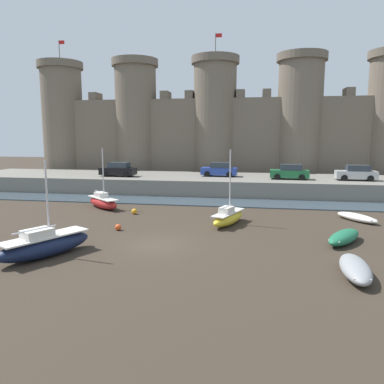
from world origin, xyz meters
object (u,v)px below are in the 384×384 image
Objects in this scene: sailboat_midflat_left at (228,217)px; mooring_buoy_mid_mud at (134,211)px; car_quay_east at (290,172)px; car_quay_centre_west at (356,173)px; car_quay_centre_east at (118,170)px; sailboat_foreground_left at (45,245)px; rowboat_foreground_centre at (357,217)px; mooring_buoy_near_shore at (118,227)px; rowboat_foreground_right at (355,268)px; rowboat_near_channel_right at (344,237)px; car_quay_west at (219,170)px; sailboat_midflat_right at (103,202)px.

mooring_buoy_mid_mud is at bearing 163.62° from sailboat_midflat_left.
mooring_buoy_mid_mud is at bearing -137.58° from car_quay_east.
car_quay_centre_west is 1.00× the size of car_quay_centre_east.
sailboat_foreground_left is 1.32× the size of car_quay_east.
rowboat_foreground_centre is 0.85× the size of car_quay_centre_west.
sailboat_foreground_left reaches higher than car_quay_centre_west.
car_quay_centre_east is at bearing 116.09° from mooring_buoy_mid_mud.
mooring_buoy_near_shore is 26.69m from car_quay_centre_west.
sailboat_midflat_left is (-9.65, -2.83, 0.27)m from rowboat_foreground_centre.
sailboat_midflat_left is 12.53× the size of mooring_buoy_near_shore.
rowboat_foreground_right is at bearing -54.45° from sailboat_midflat_left.
rowboat_near_channel_right is 8.35× the size of mooring_buoy_mid_mud.
rowboat_near_channel_right is 0.93× the size of car_quay_west.
rowboat_near_channel_right is at bearing -2.55° from mooring_buoy_near_shore.
sailboat_foreground_left is at bearing -132.30° from car_quay_centre_west.
mooring_buoy_mid_mud is (1.27, 11.33, -0.44)m from sailboat_foreground_left.
sailboat_midflat_right is 12.28× the size of mooring_buoy_near_shore.
sailboat_foreground_left is 1.02× the size of sailboat_midflat_right.
sailboat_midflat_left is 11.81× the size of mooring_buoy_mid_mud.
car_quay_east reaches higher than mooring_buoy_near_shore.
sailboat_midflat_right is 1.29× the size of car_quay_west.
mooring_buoy_near_shore is (4.18, -7.26, -0.36)m from sailboat_midflat_right.
car_quay_centre_east is (-2.24, 9.94, 1.95)m from sailboat_midflat_right.
mooring_buoy_near_shore is at bearing -126.26° from car_quay_east.
sailboat_foreground_left is 1.54× the size of rowboat_foreground_centre.
rowboat_near_channel_right is at bearing -40.22° from car_quay_centre_east.
rowboat_near_channel_right is (-2.34, -6.42, 0.10)m from rowboat_foreground_centre.
sailboat_midflat_left is 19.44m from car_quay_centre_west.
car_quay_east is at bearing 58.01° from sailboat_foreground_left.
sailboat_midflat_left is 8.15m from rowboat_near_channel_right.
sailboat_foreground_left reaches higher than rowboat_foreground_centre.
rowboat_foreground_centre is at bearing 16.33° from sailboat_midflat_left.
car_quay_west is (-14.65, 1.43, 0.00)m from car_quay_centre_west.
rowboat_near_channel_right is 0.93× the size of car_quay_centre_east.
car_quay_west is (5.15, 19.19, 2.32)m from mooring_buoy_near_shore.
sailboat_foreground_left is at bearing 179.16° from rowboat_foreground_right.
rowboat_foreground_centre is 12.75m from car_quay_east.
rowboat_foreground_right is 24.03m from car_quay_east.
sailboat_foreground_left is 6.35m from mooring_buoy_near_shore.
rowboat_foreground_right is at bearing -97.34° from rowboat_near_channel_right.
car_quay_centre_west is at bearing 1.01° from car_quay_east.
car_quay_centre_east and car_quay_east have the same top height.
car_quay_centre_west reaches higher than mooring_buoy_mid_mud.
car_quay_centre_east is 1.00× the size of car_quay_west.
mooring_buoy_near_shore is (-14.69, 0.66, -0.18)m from rowboat_near_channel_right.
car_quay_east is at bearing 109.02° from rowboat_foreground_centre.
rowboat_foreground_right is at bearing -36.73° from sailboat_midflat_right.
sailboat_foreground_left is 15.83m from rowboat_foreground_right.
mooring_buoy_near_shore is 0.11× the size of car_quay_west.
sailboat_midflat_left reaches higher than car_quay_east.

